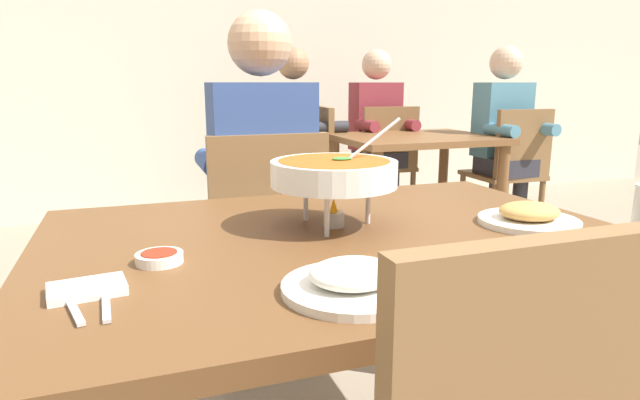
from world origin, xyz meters
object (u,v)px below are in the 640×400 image
(appetizer_plate, at_px, (529,216))
(patron_bg_right, at_px, (505,131))
(chair_bg_middle, at_px, (385,159))
(sauce_dish, at_px, (159,257))
(patron_bg_middle, at_px, (377,127))
(chair_bg_left, at_px, (310,162))
(chair_diner_main, at_px, (264,237))
(dining_table_far, at_px, (415,155))
(chair_bg_right, at_px, (512,166))
(rice_plate, at_px, (353,281))
(patron_bg_left, at_px, (299,129))
(diner_main, at_px, (260,173))
(curry_bowl, at_px, (334,174))
(dining_table_main, at_px, (342,275))

(appetizer_plate, relative_size, patron_bg_right, 0.18)
(appetizer_plate, height_order, chair_bg_middle, chair_bg_middle)
(sauce_dish, height_order, patron_bg_middle, patron_bg_middle)
(appetizer_plate, height_order, chair_bg_left, chair_bg_left)
(patron_bg_middle, xyz_separation_m, patron_bg_right, (0.66, -0.63, 0.00))
(chair_bg_left, bearing_deg, sauce_dish, -114.37)
(patron_bg_middle, bearing_deg, chair_diner_main, -126.36)
(appetizer_plate, distance_m, dining_table_far, 2.23)
(chair_diner_main, relative_size, chair_bg_right, 1.00)
(rice_plate, height_order, chair_bg_right, chair_bg_right)
(chair_diner_main, relative_size, dining_table_far, 0.90)
(chair_diner_main, relative_size, patron_bg_left, 0.69)
(chair_diner_main, distance_m, chair_bg_right, 2.28)
(diner_main, height_order, dining_table_far, diner_main)
(appetizer_plate, relative_size, sauce_dish, 2.67)
(dining_table_far, xyz_separation_m, chair_bg_right, (0.67, -0.13, -0.09))
(diner_main, bearing_deg, patron_bg_left, 68.20)
(dining_table_far, height_order, patron_bg_left, patron_bg_left)
(sauce_dish, bearing_deg, patron_bg_right, 39.94)
(rice_plate, height_order, patron_bg_middle, patron_bg_middle)
(diner_main, xyz_separation_m, curry_bowl, (0.01, -0.73, 0.11))
(rice_plate, distance_m, patron_bg_left, 2.97)
(sauce_dish, relative_size, patron_bg_middle, 0.07)
(patron_bg_middle, bearing_deg, chair_bg_middle, -53.08)
(diner_main, height_order, appetizer_plate, diner_main)
(curry_bowl, relative_size, chair_bg_middle, 0.37)
(sauce_dish, xyz_separation_m, patron_bg_left, (1.10, 2.60, 0.00))
(dining_table_far, relative_size, chair_bg_middle, 1.11)
(patron_bg_left, bearing_deg, dining_table_far, -40.68)
(chair_diner_main, height_order, patron_bg_middle, patron_bg_middle)
(appetizer_plate, xyz_separation_m, dining_table_far, (0.86, 2.06, -0.15))
(diner_main, xyz_separation_m, dining_table_far, (1.32, 1.19, -0.14))
(chair_diner_main, bearing_deg, curry_bowl, -89.34)
(dining_table_main, height_order, sauce_dish, sauce_dish)
(rice_plate, relative_size, appetizer_plate, 1.00)
(sauce_dish, relative_size, chair_bg_right, 0.10)
(appetizer_plate, height_order, patron_bg_left, patron_bg_left)
(curry_bowl, relative_size, patron_bg_left, 0.25)
(patron_bg_left, relative_size, patron_bg_middle, 1.00)
(chair_bg_left, distance_m, patron_bg_left, 0.25)
(appetizer_plate, bearing_deg, dining_table_far, 67.37)
(appetizer_plate, relative_size, chair_bg_left, 0.27)
(patron_bg_right, bearing_deg, dining_table_main, -135.69)
(chair_bg_right, bearing_deg, curry_bowl, -138.09)
(diner_main, bearing_deg, chair_diner_main, -90.00)
(rice_plate, bearing_deg, sauce_dish, 138.58)
(dining_table_main, bearing_deg, rice_plate, -108.87)
(curry_bowl, xyz_separation_m, chair_bg_right, (1.99, 1.79, -0.35))
(curry_bowl, relative_size, rice_plate, 1.39)
(sauce_dish, bearing_deg, diner_main, 64.97)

